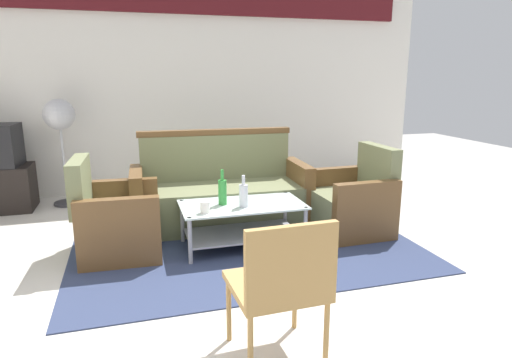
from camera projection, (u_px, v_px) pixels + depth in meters
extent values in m
plane|color=beige|center=(259.00, 280.00, 3.40)|extent=(14.00, 14.00, 0.00)
cube|color=silver|center=(194.00, 85.00, 5.94)|extent=(6.52, 0.12, 2.80)
cube|color=#2D3856|center=(245.00, 245.00, 4.08)|extent=(3.07, 2.13, 0.01)
cube|color=#6B704C|center=(222.00, 205.00, 4.58)|extent=(1.62, 0.76, 0.42)
cube|color=#6B704C|center=(216.00, 157.00, 4.78)|extent=(1.60, 0.20, 0.48)
cube|color=brown|center=(298.00, 191.00, 4.76)|extent=(0.14, 0.70, 0.62)
cube|color=brown|center=(138.00, 201.00, 4.36)|extent=(0.14, 0.70, 0.62)
cube|color=brown|center=(215.00, 132.00, 4.72)|extent=(1.64, 0.16, 0.06)
cube|color=#6B704C|center=(122.00, 230.00, 3.87)|extent=(0.69, 0.63, 0.40)
cube|color=#6B704C|center=(80.00, 185.00, 3.70)|extent=(0.15, 0.60, 0.45)
cube|color=brown|center=(123.00, 210.00, 4.16)|extent=(0.66, 0.13, 0.58)
cube|color=brown|center=(119.00, 233.00, 3.54)|extent=(0.66, 0.13, 0.58)
cube|color=#6B704C|center=(348.00, 212.00, 4.40)|extent=(0.67, 0.61, 0.40)
cube|color=#6B704C|center=(378.00, 168.00, 4.39)|extent=(0.13, 0.60, 0.45)
cube|color=brown|center=(366.00, 213.00, 4.07)|extent=(0.66, 0.11, 0.58)
cube|color=brown|center=(333.00, 194.00, 4.68)|extent=(0.66, 0.11, 0.58)
cube|color=silver|center=(242.00, 205.00, 3.96)|extent=(1.10, 0.60, 0.02)
cube|color=#9E9EA5|center=(242.00, 233.00, 4.03)|extent=(1.00, 0.52, 0.02)
cylinder|color=#9E9EA5|center=(182.00, 221.00, 4.11)|extent=(0.04, 0.04, 0.40)
cylinder|color=#9E9EA5|center=(285.00, 212.00, 4.39)|extent=(0.04, 0.04, 0.40)
cylinder|color=#9E9EA5|center=(190.00, 241.00, 3.63)|extent=(0.04, 0.04, 0.40)
cylinder|color=#9E9EA5|center=(305.00, 229.00, 3.90)|extent=(0.04, 0.04, 0.40)
cylinder|color=#2D8C38|center=(222.00, 192.00, 3.92)|extent=(0.08, 0.08, 0.22)
cylinder|color=#2D8C38|center=(222.00, 175.00, 3.88)|extent=(0.03, 0.03, 0.10)
cylinder|color=silver|center=(244.00, 196.00, 3.85)|extent=(0.08, 0.08, 0.20)
cylinder|color=silver|center=(243.00, 180.00, 3.82)|extent=(0.03, 0.03, 0.08)
cylinder|color=silver|center=(205.00, 207.00, 3.69)|extent=(0.08, 0.08, 0.10)
cylinder|color=#2D2D33|center=(68.00, 203.00, 5.38)|extent=(0.32, 0.32, 0.03)
cylinder|color=#B2B2B7|center=(64.00, 164.00, 5.26)|extent=(0.03, 0.03, 0.95)
sphere|color=#B2B2B7|center=(59.00, 114.00, 5.13)|extent=(0.36, 0.36, 0.36)
cube|color=#AD844C|center=(275.00, 286.00, 2.41)|extent=(0.50, 0.50, 0.04)
cube|color=#AD844C|center=(292.00, 264.00, 2.15)|extent=(0.48, 0.06, 0.40)
cylinder|color=#AD844C|center=(229.00, 308.00, 2.59)|extent=(0.03, 0.03, 0.42)
cylinder|color=#AD844C|center=(295.00, 297.00, 2.71)|extent=(0.03, 0.03, 0.42)
cylinder|color=#AD844C|center=(250.00, 349.00, 2.20)|extent=(0.03, 0.03, 0.42)
cylinder|color=#AD844C|center=(326.00, 334.00, 2.33)|extent=(0.03, 0.03, 0.42)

